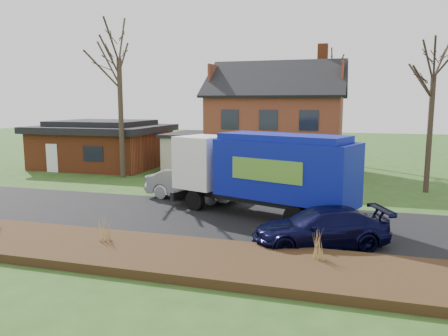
# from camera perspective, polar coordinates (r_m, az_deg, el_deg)

# --- Properties ---
(ground) EXTENTS (120.00, 120.00, 0.00)m
(ground) POSITION_cam_1_polar(r_m,az_deg,el_deg) (19.99, -5.56, -6.33)
(ground) COLOR #284918
(ground) RESTS_ON ground
(road) EXTENTS (80.00, 7.00, 0.02)m
(road) POSITION_cam_1_polar(r_m,az_deg,el_deg) (19.99, -5.56, -6.30)
(road) COLOR black
(road) RESTS_ON ground
(mulch_verge) EXTENTS (80.00, 3.50, 0.30)m
(mulch_verge) POSITION_cam_1_polar(r_m,az_deg,el_deg) (15.37, -13.08, -10.54)
(mulch_verge) COLOR black
(mulch_verge) RESTS_ON ground
(main_house) EXTENTS (12.95, 8.95, 9.26)m
(main_house) POSITION_cam_1_polar(r_m,az_deg,el_deg) (32.35, 6.13, 6.57)
(main_house) COLOR beige
(main_house) RESTS_ON ground
(ranch_house) EXTENTS (9.80, 8.20, 3.70)m
(ranch_house) POSITION_cam_1_polar(r_m,az_deg,el_deg) (36.57, -15.51, 3.05)
(ranch_house) COLOR brown
(ranch_house) RESTS_ON ground
(garbage_truck) EXTENTS (9.07, 5.14, 3.77)m
(garbage_truck) POSITION_cam_1_polar(r_m,az_deg,el_deg) (19.63, 5.24, -0.12)
(garbage_truck) COLOR black
(garbage_truck) RESTS_ON ground
(silver_sedan) EXTENTS (5.38, 2.71, 1.69)m
(silver_sedan) POSITION_cam_1_polar(r_m,az_deg,el_deg) (23.25, -4.03, -2.06)
(silver_sedan) COLOR #A1A5A9
(silver_sedan) RESTS_ON ground
(navy_wagon) EXTENTS (5.26, 3.77, 1.41)m
(navy_wagon) POSITION_cam_1_polar(r_m,az_deg,el_deg) (16.05, 12.47, -7.61)
(navy_wagon) COLOR black
(navy_wagon) RESTS_ON ground
(tree_front_west) EXTENTS (3.76, 3.76, 11.19)m
(tree_front_west) POSITION_cam_1_polar(r_m,az_deg,el_deg) (30.74, -13.65, 15.98)
(tree_front_west) COLOR #3C3024
(tree_front_west) RESTS_ON ground
(tree_front_east) EXTENTS (3.42, 3.42, 9.51)m
(tree_front_east) POSITION_cam_1_polar(r_m,az_deg,el_deg) (27.42, 25.87, 13.18)
(tree_front_east) COLOR #392B22
(tree_front_east) RESTS_ON ground
(tree_back) EXTENTS (3.31, 3.31, 10.49)m
(tree_back) POSITION_cam_1_polar(r_m,az_deg,el_deg) (38.94, 14.07, 13.65)
(tree_back) COLOR #453B29
(tree_back) RESTS_ON ground
(grass_clump_mid) EXTENTS (0.33, 0.27, 0.91)m
(grass_clump_mid) POSITION_cam_1_polar(r_m,az_deg,el_deg) (16.07, -15.31, -7.52)
(grass_clump_mid) COLOR tan
(grass_clump_mid) RESTS_ON mulch_verge
(grass_clump_east) EXTENTS (0.37, 0.31, 0.93)m
(grass_clump_east) POSITION_cam_1_polar(r_m,az_deg,el_deg) (14.10, 12.34, -9.65)
(grass_clump_east) COLOR #A8854A
(grass_clump_east) RESTS_ON mulch_verge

